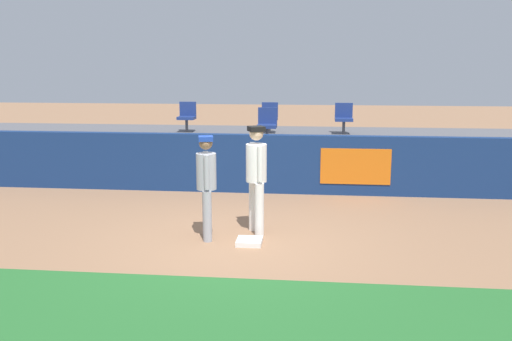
% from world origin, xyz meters
% --- Properties ---
extents(ground_plane, '(60.00, 60.00, 0.00)m').
position_xyz_m(ground_plane, '(0.00, 0.00, 0.00)').
color(ground_plane, '#936B4C').
extents(grass_foreground_strip, '(18.00, 2.80, 0.01)m').
position_xyz_m(grass_foreground_strip, '(0.00, -2.91, 0.00)').
color(grass_foreground_strip, '#26662B').
rests_on(grass_foreground_strip, ground_plane).
extents(first_base, '(0.40, 0.40, 0.08)m').
position_xyz_m(first_base, '(0.27, -0.07, 0.04)').
color(first_base, white).
rests_on(first_base, ground_plane).
extents(player_fielder_home, '(0.46, 0.58, 1.82)m').
position_xyz_m(player_fielder_home, '(0.32, 0.53, 1.05)').
color(player_fielder_home, white).
rests_on(player_fielder_home, ground_plane).
extents(player_runner_visitor, '(0.39, 0.46, 1.69)m').
position_xyz_m(player_runner_visitor, '(-0.45, 0.14, 0.98)').
color(player_runner_visitor, '#9EA3AD').
rests_on(player_runner_visitor, ground_plane).
extents(field_wall, '(18.00, 0.26, 1.30)m').
position_xyz_m(field_wall, '(0.01, 3.52, 0.65)').
color(field_wall, navy).
rests_on(field_wall, ground_plane).
extents(bleacher_platform, '(18.00, 4.80, 0.93)m').
position_xyz_m(bleacher_platform, '(0.00, 6.09, 0.46)').
color(bleacher_platform, '#59595E').
rests_on(bleacher_platform, ground_plane).
extents(seat_front_center, '(0.47, 0.44, 0.84)m').
position_xyz_m(seat_front_center, '(0.12, 4.96, 1.40)').
color(seat_front_center, '#4C4C51').
rests_on(seat_front_center, bleacher_platform).
extents(seat_back_center, '(0.45, 0.44, 0.84)m').
position_xyz_m(seat_back_center, '(0.03, 6.76, 1.40)').
color(seat_back_center, '#4C4C51').
rests_on(seat_back_center, bleacher_platform).
extents(seat_back_left, '(0.47, 0.44, 0.84)m').
position_xyz_m(seat_back_left, '(-2.30, 6.76, 1.40)').
color(seat_back_left, '#4C4C51').
rests_on(seat_back_left, bleacher_platform).
extents(seat_back_right, '(0.48, 0.44, 0.84)m').
position_xyz_m(seat_back_right, '(2.06, 6.76, 1.40)').
color(seat_back_right, '#4C4C51').
rests_on(seat_back_right, bleacher_platform).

